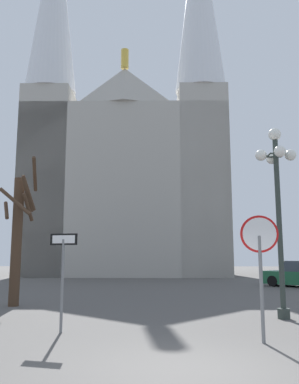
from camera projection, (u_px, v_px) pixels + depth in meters
name	position (u px, v px, depth m)	size (l,w,h in m)	color
ground_plane	(191.00, 373.00, 6.36)	(120.00, 120.00, 0.00)	#514F4C
cathedral	(127.00, 162.00, 39.41)	(18.77, 13.87, 37.33)	#ADA89E
stop_sign	(260.00, 252.00, 8.81)	(0.81, 0.24, 2.74)	slate
one_way_arrow_sign	(63.00, 267.00, 9.88)	(0.72, 0.20, 2.39)	slate
street_lamp	(277.00, 189.00, 12.34)	(1.27, 1.27, 5.84)	#2D3833
bare_tree	(18.00, 233.00, 15.03)	(1.38, 1.40, 5.57)	#473323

